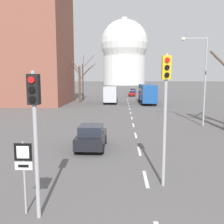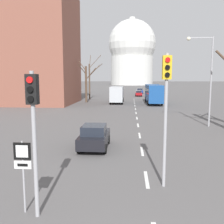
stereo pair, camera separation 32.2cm
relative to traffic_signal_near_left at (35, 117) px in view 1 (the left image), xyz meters
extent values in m
cube|color=silver|center=(3.90, 3.42, -3.41)|extent=(0.16, 2.00, 0.01)
cube|color=silver|center=(3.90, 7.92, -3.41)|extent=(0.16, 2.00, 0.01)
cube|color=silver|center=(3.90, 12.42, -3.41)|extent=(0.16, 2.00, 0.01)
cube|color=silver|center=(3.90, 16.92, -3.41)|extent=(0.16, 2.00, 0.01)
cube|color=silver|center=(3.90, 21.42, -3.41)|extent=(0.16, 2.00, 0.01)
cube|color=silver|center=(3.90, 25.92, -3.41)|extent=(0.16, 2.00, 0.01)
cube|color=silver|center=(3.90, 30.42, -3.41)|extent=(0.16, 2.00, 0.01)
cube|color=silver|center=(3.90, 34.92, -3.41)|extent=(0.16, 2.00, 0.01)
cube|color=silver|center=(3.90, 39.42, -3.41)|extent=(0.16, 2.00, 0.01)
cube|color=silver|center=(3.90, 43.92, -3.41)|extent=(0.16, 2.00, 0.01)
cube|color=silver|center=(3.90, 48.42, -3.41)|extent=(0.16, 2.00, 0.01)
cylinder|color=#9E9EA3|center=(0.00, 0.01, -0.97)|extent=(0.14, 0.14, 4.89)
cube|color=black|center=(0.00, 0.01, 0.89)|extent=(0.36, 0.28, 0.96)
cylinder|color=red|center=(0.00, -0.16, 1.19)|extent=(0.20, 0.06, 0.20)
cylinder|color=black|center=(0.00, -0.16, 0.89)|extent=(0.20, 0.06, 0.20)
cylinder|color=black|center=(0.00, -0.16, 0.60)|extent=(0.20, 0.06, 0.20)
cylinder|color=#9E9EA3|center=(4.59, 2.73, -0.58)|extent=(0.14, 0.14, 5.67)
cube|color=gold|center=(4.59, 2.73, 1.68)|extent=(0.36, 0.28, 0.96)
cylinder|color=red|center=(4.59, 2.56, 1.97)|extent=(0.20, 0.06, 0.20)
cylinder|color=black|center=(4.59, 2.56, 1.68)|extent=(0.20, 0.06, 0.20)
cylinder|color=black|center=(4.59, 2.56, 1.38)|extent=(0.20, 0.06, 0.20)
cylinder|color=#9E9EA3|center=(-0.53, 0.23, -2.14)|extent=(0.07, 0.07, 2.55)
cube|color=black|center=(-0.53, 0.21, -1.21)|extent=(0.60, 0.03, 0.60)
cube|color=white|center=(-0.53, 0.19, -1.21)|extent=(0.42, 0.01, 0.42)
cube|color=white|center=(-0.53, 0.21, -1.69)|extent=(0.60, 0.03, 0.28)
cube|color=black|center=(-0.53, 0.19, -1.69)|extent=(0.36, 0.01, 0.10)
cylinder|color=#9E9EA3|center=(10.75, 16.80, 0.85)|extent=(0.16, 0.16, 8.52)
cube|color=#9E9EA3|center=(9.63, 16.80, 5.00)|extent=(2.24, 0.10, 0.10)
sphere|color=#F2EAC6|center=(8.51, 16.80, 4.92)|extent=(0.36, 0.36, 0.36)
cube|color=navy|center=(5.98, 70.60, -2.73)|extent=(1.87, 4.53, 0.71)
cube|color=#1E232D|center=(5.98, 70.38, -2.08)|extent=(1.59, 2.17, 0.59)
cylinder|color=black|center=(5.09, 72.01, -3.09)|extent=(0.18, 0.65, 0.65)
cylinder|color=black|center=(6.86, 72.01, -3.09)|extent=(0.18, 0.65, 0.65)
cylinder|color=black|center=(5.09, 69.20, -3.09)|extent=(0.18, 0.65, 0.65)
cylinder|color=black|center=(6.86, 69.20, -3.09)|extent=(0.18, 0.65, 0.65)
cube|color=black|center=(0.74, 8.45, -2.76)|extent=(1.77, 3.87, 0.70)
cube|color=#1E232D|center=(0.74, 8.26, -2.11)|extent=(1.50, 1.86, 0.60)
cylinder|color=black|center=(-0.09, 9.65, -3.11)|extent=(0.18, 0.60, 0.60)
cylinder|color=black|center=(1.57, 9.65, -3.11)|extent=(0.18, 0.60, 0.60)
cylinder|color=black|center=(-0.09, 7.25, -3.11)|extent=(0.18, 0.60, 0.60)
cylinder|color=black|center=(1.57, 7.25, -3.11)|extent=(0.18, 0.60, 0.60)
cube|color=maroon|center=(5.28, 58.50, -2.77)|extent=(1.64, 4.57, 0.63)
cube|color=#1E232D|center=(5.28, 58.27, -2.17)|extent=(1.39, 2.19, 0.56)
cylinder|color=black|center=(4.51, 59.92, -3.08)|extent=(0.18, 0.66, 0.66)
cylinder|color=black|center=(6.05, 59.92, -3.08)|extent=(0.18, 0.66, 0.66)
cylinder|color=black|center=(4.51, 57.08, -3.08)|extent=(0.18, 0.66, 0.66)
cylinder|color=black|center=(6.05, 57.08, -3.08)|extent=(0.18, 0.66, 0.66)
cube|color=#19478C|center=(7.39, 39.03, -1.43)|extent=(2.50, 10.80, 3.00)
cube|color=black|center=(7.39, 39.03, -1.06)|extent=(2.52, 10.26, 0.90)
cylinder|color=black|center=(6.19, 42.81, -2.93)|extent=(0.26, 0.96, 0.96)
cylinder|color=black|center=(8.59, 42.81, -2.93)|extent=(0.26, 0.96, 0.96)
cylinder|color=black|center=(6.19, 35.79, -2.93)|extent=(0.26, 0.96, 0.96)
cylinder|color=black|center=(8.59, 35.79, -2.93)|extent=(0.26, 0.96, 0.96)
cube|color=#333842|center=(0.58, 41.90, -1.92)|extent=(2.20, 2.00, 2.10)
cube|color=#B2B7BC|center=(0.58, 38.30, -1.62)|extent=(2.30, 5.20, 2.70)
cylinder|color=black|center=(-0.52, 41.90, -2.97)|extent=(0.24, 0.88, 0.88)
cylinder|color=black|center=(1.68, 41.90, -2.97)|extent=(0.24, 0.88, 0.88)
cylinder|color=black|center=(-0.52, 36.87, -2.97)|extent=(0.24, 0.88, 0.88)
cylinder|color=black|center=(1.68, 36.87, -2.97)|extent=(0.24, 0.88, 0.88)
cylinder|color=brown|center=(-6.09, 48.04, 0.51)|extent=(0.32, 0.32, 7.85)
cylinder|color=brown|center=(-4.99, 48.58, 3.01)|extent=(2.21, 1.28, 2.52)
cylinder|color=brown|center=(-6.12, 49.22, 4.87)|extent=(0.16, 2.44, 3.42)
cylinder|color=brown|center=(-4.59, 47.76, 3.24)|extent=(3.06, 0.74, 2.53)
cylinder|color=brown|center=(-4.84, 48.68, 5.01)|extent=(2.51, 1.50, 2.95)
cylinder|color=brown|center=(11.36, 14.87, 2.74)|extent=(1.93, 0.38, 1.90)
cylinder|color=brown|center=(-5.51, 40.48, 0.08)|extent=(0.40, 0.40, 6.98)
cylinder|color=brown|center=(-4.48, 40.13, 2.12)|extent=(2.15, 0.91, 2.27)
cylinder|color=brown|center=(-6.19, 39.77, 3.07)|extent=(1.34, 1.63, 1.92)
cylinder|color=brown|center=(-6.23, 40.65, 3.65)|extent=(1.55, 0.50, 2.00)
cylinder|color=silver|center=(3.90, 173.23, 6.54)|extent=(29.85, 29.85, 19.90)
sphere|color=silver|center=(3.90, 173.23, 25.61)|extent=(33.17, 33.17, 33.17)
cylinder|color=silver|center=(3.90, 173.23, 40.53)|extent=(3.98, 3.98, 5.80)
cube|color=brown|center=(-16.36, 37.94, 6.73)|extent=(18.00, 14.00, 20.28)
camera|label=1|loc=(2.79, -7.74, 1.24)|focal=40.00mm
camera|label=2|loc=(3.11, -7.72, 1.24)|focal=40.00mm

